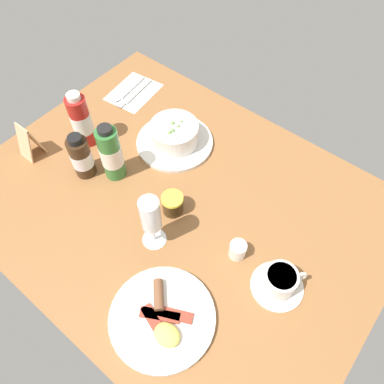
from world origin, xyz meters
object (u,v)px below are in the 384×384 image
at_px(sauce_bottle_green, 111,154).
at_px(sauce_bottle_red, 81,121).
at_px(menu_card, 28,141).
at_px(creamer_jug, 238,250).
at_px(breakfast_plate, 162,318).
at_px(jam_jar, 173,204).
at_px(sauce_bottle_brown, 81,157).
at_px(cutlery_setting, 133,92).
at_px(porridge_bowl, 174,136).
at_px(coffee_cup, 280,281).
at_px(wine_glass, 151,217).

distance_m(sauce_bottle_green, sauce_bottle_red, 0.16).
distance_m(sauce_bottle_green, menu_card, 0.26).
height_order(creamer_jug, breakfast_plate, creamer_jug).
bearing_deg(jam_jar, breakfast_plate, 125.88).
xyz_separation_m(jam_jar, menu_card, (0.45, 0.11, 0.03)).
bearing_deg(sauce_bottle_brown, menu_card, 16.43).
bearing_deg(sauce_bottle_green, cutlery_setting, -53.95).
bearing_deg(porridge_bowl, creamer_jug, 152.88).
bearing_deg(porridge_bowl, sauce_bottle_green, 73.30).
height_order(coffee_cup, menu_card, menu_card).
xyz_separation_m(cutlery_setting, wine_glass, (-0.43, 0.37, 0.11)).
distance_m(creamer_jug, sauce_bottle_green, 0.42).
bearing_deg(porridge_bowl, wine_glass, 121.31).
bearing_deg(cutlery_setting, sauce_bottle_green, 126.05).
xyz_separation_m(sauce_bottle_green, sauce_bottle_red, (0.16, -0.03, -0.00)).
xyz_separation_m(creamer_jug, sauce_bottle_brown, (0.48, 0.06, 0.04)).
distance_m(coffee_cup, sauce_bottle_brown, 0.61).
xyz_separation_m(sauce_bottle_red, breakfast_plate, (-0.53, 0.26, -0.08)).
relative_size(jam_jar, sauce_bottle_green, 0.32).
height_order(breakfast_plate, menu_card, menu_card).
bearing_deg(wine_glass, sauce_bottle_red, -17.77).
height_order(cutlery_setting, breakfast_plate, breakfast_plate).
bearing_deg(cutlery_setting, creamer_jug, 156.46).
xyz_separation_m(porridge_bowl, sauce_bottle_red, (0.21, 0.16, 0.05)).
xyz_separation_m(jam_jar, sauce_bottle_green, (0.21, 0.01, 0.06)).
bearing_deg(coffee_cup, sauce_bottle_red, -2.87).
height_order(creamer_jug, sauce_bottle_green, sauce_bottle_green).
xyz_separation_m(coffee_cup, breakfast_plate, (0.16, 0.23, -0.02)).
bearing_deg(cutlery_setting, menu_card, 83.87).
bearing_deg(jam_jar, creamer_jug, -179.75).
height_order(cutlery_setting, sauce_bottle_red, sauce_bottle_red).
distance_m(porridge_bowl, wine_glass, 0.34).
bearing_deg(sauce_bottle_green, sauce_bottle_brown, 35.25).
bearing_deg(sauce_bottle_green, breakfast_plate, 148.94).
xyz_separation_m(coffee_cup, wine_glass, (0.31, 0.09, 0.08)).
height_order(wine_glass, sauce_bottle_brown, wine_glass).
bearing_deg(creamer_jug, porridge_bowl, -27.12).
bearing_deg(cutlery_setting, wine_glass, 139.57).
bearing_deg(cutlery_setting, porridge_bowl, 161.76).
height_order(sauce_bottle_green, sauce_bottle_red, sauce_bottle_green).
bearing_deg(sauce_bottle_brown, creamer_jug, -173.27).
xyz_separation_m(coffee_cup, sauce_bottle_red, (0.69, -0.03, 0.05)).
relative_size(wine_glass, sauce_bottle_green, 0.93).
distance_m(coffee_cup, breakfast_plate, 0.28).
relative_size(porridge_bowl, wine_glass, 1.35).
relative_size(cutlery_setting, coffee_cup, 1.46).
distance_m(breakfast_plate, menu_card, 0.63).
height_order(creamer_jug, wine_glass, wine_glass).
relative_size(coffee_cup, creamer_jug, 2.37).
height_order(jam_jar, breakfast_plate, jam_jar).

